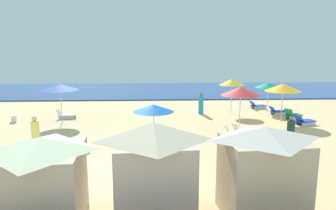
{
  "coord_description": "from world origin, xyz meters",
  "views": [
    {
      "loc": [
        1.95,
        -12.31,
        4.84
      ],
      "look_at": [
        2.79,
        6.58,
        1.34
      ],
      "focal_mm": 32.52,
      "sensor_mm": 36.0,
      "label": 1
    }
  ],
  "objects": [
    {
      "name": "ground_plane",
      "position": [
        0.0,
        0.0,
        0.0
      ],
      "size": [
        60.0,
        60.0,
        0.0
      ],
      "primitive_type": "plane",
      "color": "#E1C089"
    },
    {
      "name": "ocean",
      "position": [
        0.0,
        23.04,
        0.06
      ],
      "size": [
        60.0,
        13.92,
        0.12
      ],
      "primitive_type": "cube",
      "color": "#214892",
      "rests_on": "ground_plane"
    },
    {
      "name": "cabana_2",
      "position": [
        -1.13,
        -4.32,
        1.29
      ],
      "size": [
        2.46,
        2.58,
        2.52
      ],
      "rotation": [
        0.0,
        0.0,
        0.08
      ],
      "color": "beige",
      "rests_on": "ground_plane"
    },
    {
      "name": "cabana_3",
      "position": [
        1.91,
        -4.15,
        1.46
      ],
      "size": [
        2.57,
        2.26,
        2.84
      ],
      "rotation": [
        0.0,
        0.0,
        0.08
      ],
      "color": "beige",
      "rests_on": "ground_plane"
    },
    {
      "name": "cabana_4",
      "position": [
        5.01,
        -4.25,
        1.39
      ],
      "size": [
        2.54,
        2.21,
        2.71
      ],
      "rotation": [
        0.0,
        0.0,
        0.08
      ],
      "color": "beige",
      "rests_on": "ground_plane"
    },
    {
      "name": "umbrella_0",
      "position": [
        1.89,
        2.29,
        1.98
      ],
      "size": [
        2.0,
        2.0,
        2.16
      ],
      "color": "silver",
      "rests_on": "ground_plane"
    },
    {
      "name": "lounge_chair_0_0",
      "position": [
        2.21,
        1.0,
        0.25
      ],
      "size": [
        1.34,
        0.73,
        0.63
      ],
      "rotation": [
        0.0,
        0.0,
        1.52
      ],
      "color": "silver",
      "rests_on": "ground_plane"
    },
    {
      "name": "umbrella_1",
      "position": [
        -4.24,
        7.74,
        2.36
      ],
      "size": [
        2.39,
        2.39,
        2.57
      ],
      "color": "silver",
      "rests_on": "ground_plane"
    },
    {
      "name": "lounge_chair_1_0",
      "position": [
        -4.32,
        8.91,
        0.25
      ],
      "size": [
        1.3,
        0.61,
        0.64
      ],
      "rotation": [
        0.0,
        0.0,
        1.6
      ],
      "color": "silver",
      "rests_on": "ground_plane"
    },
    {
      "name": "umbrella_2",
      "position": [
        7.76,
        10.2,
        2.37
      ],
      "size": [
        1.87,
        1.87,
        2.6
      ],
      "color": "silver",
      "rests_on": "ground_plane"
    },
    {
      "name": "umbrella_3",
      "position": [
        10.47,
        7.35,
        2.31
      ],
      "size": [
        2.35,
        2.35,
        2.56
      ],
      "color": "silver",
      "rests_on": "ground_plane"
    },
    {
      "name": "lounge_chair_3_0",
      "position": [
        11.55,
        7.93,
        0.28
      ],
      "size": [
        1.53,
        1.26,
        0.81
      ],
      "rotation": [
        0.0,
        0.0,
        2.13
      ],
      "color": "silver",
      "rests_on": "ground_plane"
    },
    {
      "name": "lounge_chair_3_1",
      "position": [
        11.58,
        6.38,
        0.26
      ],
      "size": [
        1.51,
        1.05,
        0.66
      ],
      "rotation": [
        0.0,
        0.0,
        1.88
      ],
      "color": "silver",
      "rests_on": "ground_plane"
    },
    {
      "name": "umbrella_4",
      "position": [
        10.75,
        10.75,
        2.06
      ],
      "size": [
        2.0,
        2.0,
        2.26
      ],
      "color": "silver",
      "rests_on": "ground_plane"
    },
    {
      "name": "lounge_chair_4_0",
      "position": [
        11.16,
        9.44,
        0.25
      ],
      "size": [
        1.56,
        0.82,
        0.66
      ],
      "rotation": [
        0.0,
        0.0,
        1.74
      ],
      "color": "silver",
      "rests_on": "ground_plane"
    },
    {
      "name": "lounge_chair_4_1",
      "position": [
        10.37,
        11.88,
        0.25
      ],
      "size": [
        1.41,
        0.87,
        0.64
      ],
      "rotation": [
        0.0,
        0.0,
        1.76
      ],
      "color": "silver",
      "rests_on": "ground_plane"
    },
    {
      "name": "umbrella_5",
      "position": [
        7.04,
        5.31,
        2.38
      ],
      "size": [
        2.34,
        2.34,
        2.64
      ],
      "color": "silver",
      "rests_on": "ground_plane"
    },
    {
      "name": "lounge_chair_5_0",
      "position": [
        6.91,
        4.37,
        0.24
      ],
      "size": [
        1.37,
        0.88,
        0.71
      ],
      "rotation": [
        0.0,
        0.0,
        1.86
      ],
      "color": "silver",
      "rests_on": "ground_plane"
    },
    {
      "name": "lounge_chair_5_1",
      "position": [
        6.4,
        3.97,
        0.24
      ],
      "size": [
        1.41,
        0.69,
        0.73
      ],
      "rotation": [
        0.0,
        0.0,
        1.62
      ],
      "color": "silver",
      "rests_on": "ground_plane"
    },
    {
      "name": "beachgoer_0",
      "position": [
        -3.68,
        1.82,
        0.81
      ],
      "size": [
        0.37,
        0.37,
        1.74
      ],
      "rotation": [
        0.0,
        0.0,
        6.27
      ],
      "color": "#E0D867",
      "rests_on": "ground_plane"
    },
    {
      "name": "beachgoer_1",
      "position": [
        5.43,
        10.08,
        0.77
      ],
      "size": [
        0.44,
        0.44,
        1.66
      ],
      "rotation": [
        0.0,
        0.0,
        6.08
      ],
      "color": "#2794C0",
      "rests_on": "ground_plane"
    },
    {
      "name": "beachgoer_2",
      "position": [
        8.81,
        2.26,
        0.68
      ],
      "size": [
        0.52,
        0.52,
        1.49
      ],
      "rotation": [
        0.0,
        0.0,
        0.99
      ],
      "color": "#1C3735",
      "rests_on": "ground_plane"
    },
    {
      "name": "cooler_box_0",
      "position": [
        -7.54,
        8.1,
        0.22
      ],
      "size": [
        0.51,
        0.64,
        0.44
      ],
      "primitive_type": "cube",
      "rotation": [
        0.0,
        0.0,
        5.1
      ],
      "color": "white",
      "rests_on": "ground_plane"
    },
    {
      "name": "cooler_box_1",
      "position": [
        -1.86,
        2.8,
        0.2
      ],
      "size": [
        0.6,
        0.42,
        0.39
      ],
      "primitive_type": "cube",
      "rotation": [
        0.0,
        0.0,
        0.05
      ],
      "color": "#1F4DB3",
      "rests_on": "ground_plane"
    },
    {
      "name": "beach_ball_2",
      "position": [
        -1.34,
        1.69,
        0.19
      ],
      "size": [
        0.38,
        0.38,
        0.38
      ],
      "primitive_type": "sphere",
      "color": "#299FD6",
      "rests_on": "ground_plane"
    }
  ]
}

